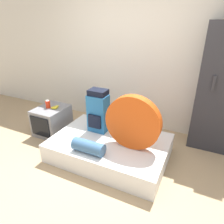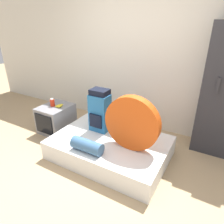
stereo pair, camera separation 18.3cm
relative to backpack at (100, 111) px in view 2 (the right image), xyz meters
name	(u,v)px [view 2 (the right image)]	position (x,y,z in m)	size (l,w,h in m)	color
ground_plane	(85,178)	(0.24, -0.76, -0.61)	(16.00, 16.00, 0.00)	tan
wall_back	(142,57)	(0.24, 1.01, 0.69)	(8.00, 0.05, 2.60)	silver
bed	(110,147)	(0.29, -0.18, -0.47)	(1.66, 1.14, 0.29)	white
backpack	(100,111)	(0.00, 0.00, 0.00)	(0.29, 0.25, 0.67)	#23669E
tent_bag	(132,123)	(0.64, -0.21, 0.05)	(0.75, 0.12, 0.75)	#D14C14
sleeping_roll	(87,146)	(0.17, -0.58, -0.24)	(0.44, 0.17, 0.17)	#3D668E
television	(56,118)	(-0.97, 0.01, -0.37)	(0.49, 0.60, 0.48)	gray
canister	(52,103)	(-1.00, 0.00, -0.06)	(0.08, 0.08, 0.14)	red
banana_bunch	(60,106)	(-0.88, 0.05, -0.11)	(0.12, 0.16, 0.04)	yellow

